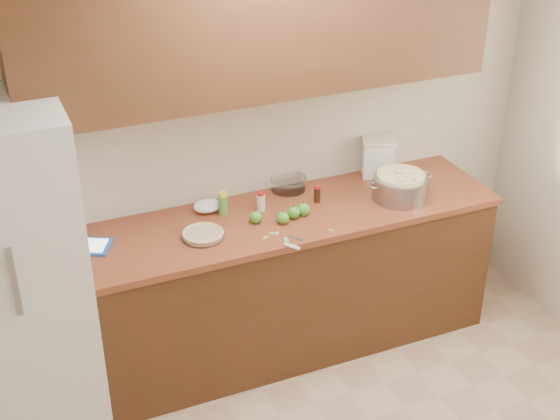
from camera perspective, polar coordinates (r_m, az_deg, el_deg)
name	(u,v)px	position (r m, az deg, el deg)	size (l,w,h in m)	color
room_shell	(421,301)	(3.11, 10.25, -6.55)	(3.60, 3.60, 3.60)	tan
counter_run	(275,283)	(4.65, -0.38, -5.36)	(2.64, 0.68, 0.92)	#4C2715
upper_cabinets	(262,29)	(4.14, -1.30, 13.09)	(2.60, 0.34, 0.70)	#532C19
fridge	(12,278)	(4.13, -19.01, -4.70)	(0.70, 0.70, 1.80)	silver
pie	(203,235)	(4.21, -5.66, -1.80)	(0.23, 0.23, 0.04)	silver
colander	(400,187)	(4.61, 8.77, 1.71)	(0.43, 0.32, 0.16)	gray
flour_canister	(377,155)	(4.87, 7.12, 4.00)	(0.26, 0.26, 0.25)	white
tablet	(88,246)	(4.23, -13.87, -2.58)	(0.29, 0.26, 0.02)	#2350A8
paring_knife	(292,245)	(4.12, 0.91, -2.58)	(0.13, 0.17, 0.02)	gray
lemon_bottle	(223,204)	(4.40, -4.20, 0.47)	(0.05, 0.05, 0.14)	#4C8C38
cinnamon_shaker	(261,201)	(4.44, -1.40, 0.63)	(0.05, 0.05, 0.11)	beige
vanilla_bottle	(317,194)	(4.53, 2.73, 1.17)	(0.04, 0.04, 0.11)	black
mixing_bowl	(288,183)	(4.67, 0.61, 2.01)	(0.22, 0.22, 0.08)	silver
paper_towel	(207,206)	(4.46, -5.35, 0.29)	(0.16, 0.13, 0.07)	white
apple_left	(256,217)	(4.32, -1.79, -0.52)	(0.07, 0.07, 0.08)	#3E9325
apple_center	(294,212)	(4.37, 1.00, -0.18)	(0.07, 0.07, 0.08)	#3E9325
apple_front	(283,218)	(4.32, 0.21, -0.57)	(0.07, 0.07, 0.08)	#3E9325
apple_extra	(303,209)	(4.40, 1.70, 0.06)	(0.07, 0.07, 0.09)	#3E9325
peel_a	(331,230)	(4.28, 3.77, -1.46)	(0.03, 0.01, 0.00)	#8AC15E
peel_b	(286,240)	(4.18, 0.47, -2.17)	(0.05, 0.02, 0.00)	#8AC15E
peel_c	(266,238)	(4.20, -1.06, -2.03)	(0.04, 0.02, 0.00)	#8AC15E
peel_d	(273,233)	(4.24, -0.52, -1.71)	(0.04, 0.01, 0.00)	#8AC15E
peel_e	(301,216)	(4.40, 1.55, -0.44)	(0.03, 0.01, 0.00)	#8AC15E
peel_f	(277,233)	(4.24, -0.20, -1.71)	(0.04, 0.01, 0.00)	#8AC15E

